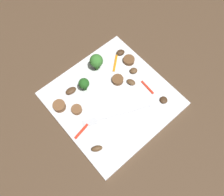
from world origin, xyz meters
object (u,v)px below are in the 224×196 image
Objects in this scene: fork at (112,116)px; mushroom_5 at (120,52)px; mushroom_0 at (97,149)px; mushroom_4 at (164,100)px; pepper_strip_1 at (81,131)px; broccoli_floret_1 at (96,61)px; pepper_strip_0 at (147,87)px; sausage_slice_3 at (118,80)px; mushroom_2 at (131,82)px; broccoli_floret_0 at (84,84)px; mushroom_3 at (134,71)px; sausage_slice_0 at (129,60)px; sausage_slice_2 at (77,110)px; pepper_strip_2 at (115,63)px; plate at (112,99)px; mushroom_1 at (71,91)px; sausage_slice_1 at (59,106)px.

mushroom_5 is at bearing -113.79° from fork.
mushroom_0 is at bearing 36.72° from mushroom_5.
pepper_strip_1 is at bearing -19.23° from mushroom_4.
broccoli_floret_1 is 1.13× the size of pepper_strip_0.
sausage_slice_3 is 1.27× the size of mushroom_2.
broccoli_floret_0 reaches higher than mushroom_3.
sausage_slice_0 and mushroom_5 have the same top height.
mushroom_5 is (-0.20, -0.06, -0.00)m from sausage_slice_2.
mushroom_3 is 0.86× the size of mushroom_5.
fork is 3.80× the size of broccoli_floret_0.
pepper_strip_2 is at bearing 154.87° from broccoli_floret_1.
sausage_slice_0 is 0.24m from pepper_strip_1.
sausage_slice_3 is at bearing -147.38° from plate.
broccoli_floret_1 is 1.76× the size of mushroom_1.
sausage_slice_1 is (0.08, -0.00, -0.02)m from broccoli_floret_0.
fork is 0.08m from pepper_strip_1.
sausage_slice_3 is at bearing -50.72° from mushroom_2.
pepper_strip_2 is at bearing -124.91° from sausage_slice_3.
sausage_slice_2 is (0.06, -0.07, 0.00)m from fork.
plate is at bearing 12.46° from mushroom_3.
mushroom_1 is 1.25× the size of mushroom_5.
mushroom_0 is at bearing -4.23° from mushroom_4.
mushroom_4 is at bearing 145.99° from sausage_slice_2.
sausage_slice_3 is 1.03× the size of mushroom_1.
mushroom_4 is 0.23m from pepper_strip_1.
sausage_slice_1 is at bearing -3.33° from sausage_slice_0.
broccoli_floret_0 reaches higher than mushroom_2.
mushroom_2 is 0.07m from pepper_strip_2.
mushroom_3 and mushroom_5 have the same top height.
sausage_slice_3 is at bearing -67.27° from mushroom_4.
broccoli_floret_0 is at bearing -61.70° from plate.
pepper_strip_0 is at bearing -84.87° from mushroom_4.
mushroom_5 is (-0.07, -0.06, -0.00)m from sausage_slice_3.
mushroom_1 is at bearing -27.52° from broccoli_floret_0.
mushroom_4 is 0.45× the size of pepper_strip_1.
mushroom_1 is 0.15m from pepper_strip_2.
mushroom_5 reaches higher than pepper_strip_1.
pepper_strip_1 is (0.08, -0.02, 0.00)m from fork.
mushroom_2 is at bearing 147.39° from broccoli_floret_0.
broccoli_floret_0 is 0.13m from mushroom_2.
mushroom_2 is at bearing 160.06° from sausage_slice_1.
broccoli_floret_1 is 2.55× the size of mushroom_3.
sausage_slice_3 reaches higher than pepper_strip_2.
mushroom_2 is (-0.14, 0.08, -0.00)m from mushroom_1.
broccoli_floret_0 reaches higher than mushroom_5.
mushroom_1 reaches higher than plate.
mushroom_4 is (-0.22, 0.16, -0.00)m from sausage_slice_1.
mushroom_2 is at bearing -73.20° from mushroom_4.
pepper_strip_0 is at bearing 156.89° from plate.
sausage_slice_2 is at bearing -116.41° from pepper_strip_1.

